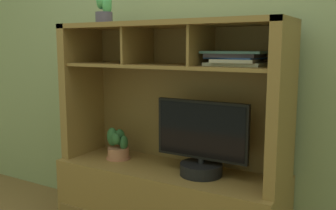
# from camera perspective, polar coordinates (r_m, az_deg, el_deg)

# --- Properties ---
(back_wall) EXTENTS (6.00, 0.02, 2.80)m
(back_wall) POSITION_cam_1_polar(r_m,az_deg,el_deg) (2.53, 3.32, 12.42)
(back_wall) COLOR gray
(back_wall) RESTS_ON ground
(media_console) EXTENTS (1.44, 0.53, 1.38)m
(media_console) POSITION_cam_1_polar(r_m,az_deg,el_deg) (2.43, 0.10, -11.11)
(media_console) COLOR olive
(media_console) RESTS_ON ground
(tv_monitor) EXTENTS (0.57, 0.25, 0.44)m
(tv_monitor) POSITION_cam_1_polar(r_m,az_deg,el_deg) (2.22, 5.05, -6.15)
(tv_monitor) COLOR black
(tv_monitor) RESTS_ON media_console
(potted_orchid) EXTENTS (0.17, 0.16, 0.21)m
(potted_orchid) POSITION_cam_1_polar(r_m,az_deg,el_deg) (2.58, -7.56, -6.13)
(potted_orchid) COLOR #B47054
(potted_orchid) RESTS_ON media_console
(magazine_stack_left) EXTENTS (0.35, 0.29, 0.08)m
(magazine_stack_left) POSITION_cam_1_polar(r_m,az_deg,el_deg) (2.14, 10.21, 6.97)
(magazine_stack_left) COLOR beige
(magazine_stack_left) RESTS_ON media_console
(potted_succulent) EXTENTS (0.13, 0.13, 0.21)m
(potted_succulent) POSITION_cam_1_polar(r_m,az_deg,el_deg) (2.54, -9.55, 14.05)
(potted_succulent) COLOR #4A4458
(potted_succulent) RESTS_ON media_console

